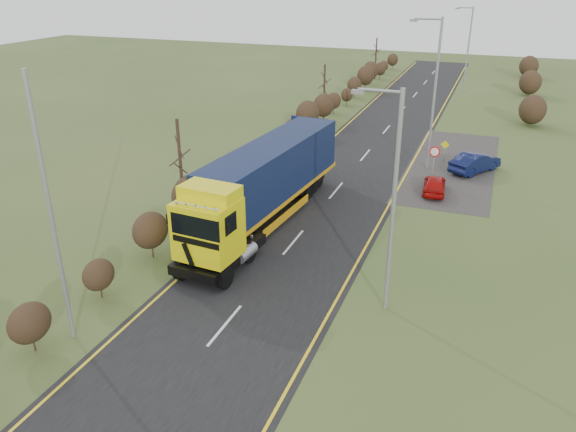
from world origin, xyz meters
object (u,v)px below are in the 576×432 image
(streetlight_near, at_px, (391,196))
(lorry, at_px, (264,181))
(car_red_hatchback, at_px, (435,185))
(car_blue_sedan, at_px, (475,163))
(speed_sign, at_px, (434,157))

(streetlight_near, bearing_deg, lorry, 142.44)
(car_red_hatchback, bearing_deg, lorry, 38.82)
(car_red_hatchback, height_order, car_blue_sedan, car_blue_sedan)
(streetlight_near, bearing_deg, car_red_hatchback, 88.81)
(car_red_hatchback, height_order, streetlight_near, streetlight_near)
(lorry, bearing_deg, car_red_hatchback, 48.87)
(lorry, height_order, streetlight_near, streetlight_near)
(car_blue_sedan, xyz_separation_m, speed_sign, (-2.50, -3.45, 1.14))
(lorry, distance_m, streetlight_near, 10.53)
(lorry, xyz_separation_m, streetlight_near, (8.08, -6.22, 2.64))
(car_red_hatchback, bearing_deg, car_blue_sedan, -117.71)
(lorry, relative_size, speed_sign, 6.18)
(car_red_hatchback, distance_m, streetlight_near, 15.01)
(lorry, xyz_separation_m, speed_sign, (8.01, 9.76, -0.66))
(car_blue_sedan, bearing_deg, car_red_hatchback, 99.51)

